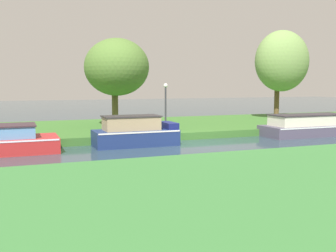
{
  "coord_description": "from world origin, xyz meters",
  "views": [
    {
      "loc": [
        -8.52,
        -17.33,
        3.01
      ],
      "look_at": [
        -1.33,
        1.2,
        0.9
      ],
      "focal_mm": 42.28,
      "sensor_mm": 36.0,
      "label": 1
    }
  ],
  "objects_px": {
    "navy_barge": "(135,133)",
    "red_cruiser": "(3,141)",
    "willow_tree_left": "(117,67)",
    "slate_narrowboat": "(313,126)",
    "lamp_post": "(166,100)",
    "mooring_post_near": "(301,121)",
    "willow_tree_centre": "(282,61)"
  },
  "relations": [
    {
      "from": "navy_barge",
      "to": "red_cruiser",
      "type": "xyz_separation_m",
      "value": [
        -6.01,
        0.0,
        -0.09
      ]
    },
    {
      "from": "navy_barge",
      "to": "willow_tree_left",
      "type": "relative_size",
      "value": 0.76
    },
    {
      "from": "navy_barge",
      "to": "slate_narrowboat",
      "type": "relative_size",
      "value": 0.61
    },
    {
      "from": "slate_narrowboat",
      "to": "red_cruiser",
      "type": "distance_m",
      "value": 16.95
    },
    {
      "from": "lamp_post",
      "to": "mooring_post_near",
      "type": "xyz_separation_m",
      "value": [
        8.53,
        -1.18,
        -1.38
      ]
    },
    {
      "from": "lamp_post",
      "to": "willow_tree_left",
      "type": "bearing_deg",
      "value": 123.29
    },
    {
      "from": "lamp_post",
      "to": "willow_tree_centre",
      "type": "bearing_deg",
      "value": 20.43
    },
    {
      "from": "navy_barge",
      "to": "lamp_post",
      "type": "relative_size",
      "value": 1.54
    },
    {
      "from": "navy_barge",
      "to": "willow_tree_centre",
      "type": "height_order",
      "value": "willow_tree_centre"
    },
    {
      "from": "willow_tree_left",
      "to": "mooring_post_near",
      "type": "bearing_deg",
      "value": -22.09
    },
    {
      "from": "willow_tree_left",
      "to": "red_cruiser",
      "type": "bearing_deg",
      "value": -139.62
    },
    {
      "from": "slate_narrowboat",
      "to": "mooring_post_near",
      "type": "distance_m",
      "value": 1.23
    },
    {
      "from": "slate_narrowboat",
      "to": "navy_barge",
      "type": "bearing_deg",
      "value": 180.0
    },
    {
      "from": "red_cruiser",
      "to": "willow_tree_centre",
      "type": "height_order",
      "value": "willow_tree_centre"
    },
    {
      "from": "slate_narrowboat",
      "to": "lamp_post",
      "type": "xyz_separation_m",
      "value": [
        -8.44,
        2.39,
        1.55
      ]
    },
    {
      "from": "slate_narrowboat",
      "to": "lamp_post",
      "type": "relative_size",
      "value": 2.51
    },
    {
      "from": "willow_tree_left",
      "to": "lamp_post",
      "type": "height_order",
      "value": "willow_tree_left"
    },
    {
      "from": "lamp_post",
      "to": "mooring_post_near",
      "type": "height_order",
      "value": "lamp_post"
    },
    {
      "from": "red_cruiser",
      "to": "willow_tree_centre",
      "type": "bearing_deg",
      "value": 18.38
    },
    {
      "from": "red_cruiser",
      "to": "willow_tree_left",
      "type": "height_order",
      "value": "willow_tree_left"
    },
    {
      "from": "willow_tree_centre",
      "to": "lamp_post",
      "type": "height_order",
      "value": "willow_tree_centre"
    },
    {
      "from": "willow_tree_centre",
      "to": "willow_tree_left",
      "type": "bearing_deg",
      "value": -175.74
    },
    {
      "from": "willow_tree_left",
      "to": "mooring_post_near",
      "type": "xyz_separation_m",
      "value": [
        10.57,
        -4.29,
        -3.32
      ]
    },
    {
      "from": "willow_tree_centre",
      "to": "mooring_post_near",
      "type": "xyz_separation_m",
      "value": [
        -2.43,
        -5.26,
        -4.01
      ]
    },
    {
      "from": "red_cruiser",
      "to": "mooring_post_near",
      "type": "bearing_deg",
      "value": 4.08
    },
    {
      "from": "navy_barge",
      "to": "mooring_post_near",
      "type": "distance_m",
      "value": 11.1
    },
    {
      "from": "red_cruiser",
      "to": "mooring_post_near",
      "type": "distance_m",
      "value": 17.09
    },
    {
      "from": "willow_tree_left",
      "to": "mooring_post_near",
      "type": "distance_m",
      "value": 11.88
    },
    {
      "from": "slate_narrowboat",
      "to": "mooring_post_near",
      "type": "bearing_deg",
      "value": 85.66
    },
    {
      "from": "slate_narrowboat",
      "to": "willow_tree_left",
      "type": "height_order",
      "value": "willow_tree_left"
    },
    {
      "from": "red_cruiser",
      "to": "willow_tree_left",
      "type": "distance_m",
      "value": 9.19
    },
    {
      "from": "willow_tree_left",
      "to": "lamp_post",
      "type": "relative_size",
      "value": 2.04
    }
  ]
}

